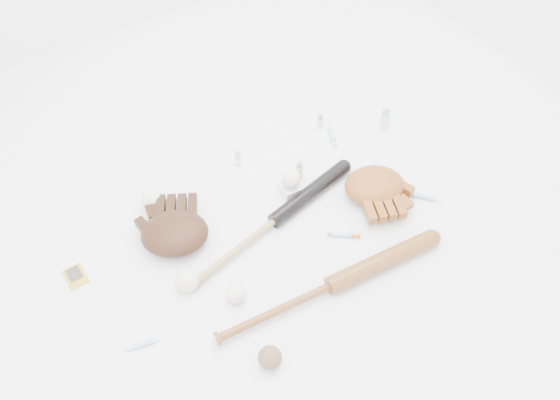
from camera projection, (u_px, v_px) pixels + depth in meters
bat_dark at (275, 220)px, 1.99m from camera, size 0.80×0.20×0.06m
bat_wood at (331, 285)px, 1.81m from camera, size 0.88×0.17×0.06m
glove_dark at (175, 233)px, 1.92m from camera, size 0.39×0.39×0.10m
glove_tan at (375, 185)px, 2.07m from camera, size 0.36×0.36×0.10m
trading_card at (76, 276)px, 1.87m from camera, size 0.07×0.09×0.01m
pedestal at (291, 189)px, 2.09m from camera, size 0.09×0.09×0.04m
baseball_on_pedestal at (291, 179)px, 2.05m from camera, size 0.07×0.07×0.07m
baseball_left at (236, 293)px, 1.79m from camera, size 0.07×0.07×0.07m
baseball_upper at (153, 199)px, 2.03m from camera, size 0.08×0.08×0.08m
baseball_mid at (187, 280)px, 1.82m from camera, size 0.08×0.08×0.08m
baseball_aged at (270, 358)px, 1.65m from camera, size 0.07×0.07×0.07m
syringe_0 at (145, 344)px, 1.71m from camera, size 0.14×0.06×0.02m
syringe_1 at (341, 235)px, 1.97m from camera, size 0.14×0.12×0.02m
syringe_2 at (332, 135)px, 2.30m from camera, size 0.10×0.16×0.02m
syringe_3 at (424, 197)px, 2.08m from camera, size 0.13×0.15×0.02m
vial_0 at (238, 158)px, 2.18m from camera, size 0.03×0.03×0.07m
vial_1 at (320, 121)px, 2.32m from camera, size 0.03×0.03×0.07m
vial_2 at (299, 170)px, 2.13m from camera, size 0.03×0.03×0.08m
vial_3 at (385, 119)px, 2.31m from camera, size 0.04×0.04×0.09m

